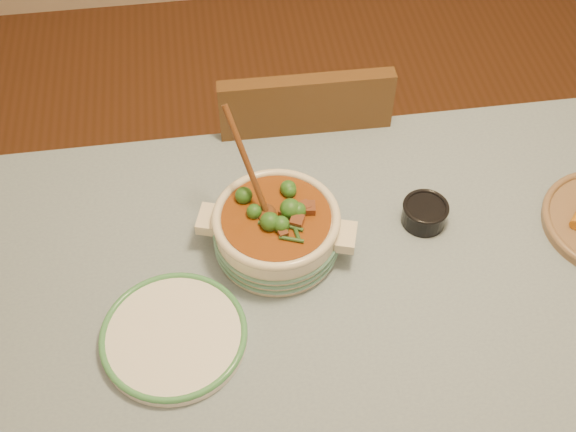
# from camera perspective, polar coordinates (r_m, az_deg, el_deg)

# --- Properties ---
(dining_table) EXTENTS (1.68, 1.08, 0.76)m
(dining_table) POSITION_cam_1_polar(r_m,az_deg,el_deg) (1.59, 5.18, -8.61)
(dining_table) COLOR brown
(dining_table) RESTS_ON floor
(stew_casserole) EXTENTS (0.35, 0.33, 0.32)m
(stew_casserole) POSITION_cam_1_polar(r_m,az_deg,el_deg) (1.54, -0.93, -0.92)
(stew_casserole) COLOR #EEE1C7
(stew_casserole) RESTS_ON dining_table
(white_plate) EXTENTS (0.35, 0.35, 0.03)m
(white_plate) POSITION_cam_1_polar(r_m,az_deg,el_deg) (1.47, -9.01, -9.32)
(white_plate) COLOR white
(white_plate) RESTS_ON dining_table
(condiment_bowl) EXTENTS (0.13, 0.13, 0.05)m
(condiment_bowl) POSITION_cam_1_polar(r_m,az_deg,el_deg) (1.64, 10.76, 0.29)
(condiment_bowl) COLOR black
(condiment_bowl) RESTS_ON dining_table
(chair_far) EXTENTS (0.43, 0.43, 0.92)m
(chair_far) POSITION_cam_1_polar(r_m,az_deg,el_deg) (2.08, 0.86, 4.33)
(chair_far) COLOR #533619
(chair_far) RESTS_ON floor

